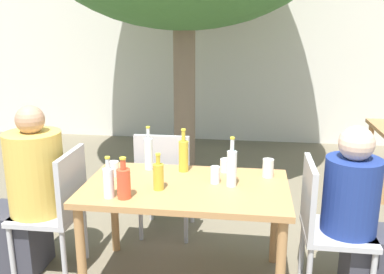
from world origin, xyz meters
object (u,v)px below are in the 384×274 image
(soda_bottle_3, at_px, (124,182))
(drinking_glass_3, at_px, (268,168))
(dining_table_front, at_px, (186,197))
(drinking_glass_0, at_px, (215,175))
(person_seated_1, at_px, (363,224))
(water_bottle_1, at_px, (109,182))
(water_bottle_0, at_px, (149,153))
(oil_cruet_5, at_px, (158,176))
(patio_chair_0, at_px, (58,205))
(drinking_glass_2, at_px, (114,169))
(patio_chair_2, at_px, (165,178))
(person_seated_0, at_px, (27,198))
(water_bottle_2, at_px, (232,167))
(oil_cruet_4, at_px, (184,155))
(drinking_glass_1, at_px, (226,165))
(patio_chair_1, at_px, (325,221))

(soda_bottle_3, height_order, drinking_glass_3, soda_bottle_3)
(dining_table_front, bearing_deg, drinking_glass_0, 18.64)
(person_seated_1, xyz_separation_m, water_bottle_1, (-1.59, -0.26, 0.30))
(water_bottle_0, xyz_separation_m, oil_cruet_5, (0.15, -0.37, -0.03))
(patio_chair_0, height_order, drinking_glass_2, patio_chair_0)
(dining_table_front, bearing_deg, person_seated_1, -0.00)
(dining_table_front, bearing_deg, patio_chair_2, 113.29)
(patio_chair_2, bearing_deg, drinking_glass_0, 129.10)
(person_seated_0, bearing_deg, patio_chair_2, 125.99)
(dining_table_front, height_order, drinking_glass_3, drinking_glass_3)
(patio_chair_2, distance_m, water_bottle_2, 0.89)
(dining_table_front, distance_m, water_bottle_0, 0.47)
(water_bottle_2, relative_size, drinking_glass_3, 2.59)
(patio_chair_2, height_order, soda_bottle_3, soda_bottle_3)
(patio_chair_0, height_order, water_bottle_0, water_bottle_0)
(patio_chair_2, bearing_deg, dining_table_front, 113.29)
(soda_bottle_3, bearing_deg, oil_cruet_4, 61.89)
(oil_cruet_4, height_order, drinking_glass_0, oil_cruet_4)
(person_seated_1, xyz_separation_m, drinking_glass_1, (-0.90, 0.30, 0.25))
(drinking_glass_1, distance_m, drinking_glass_3, 0.31)
(oil_cruet_4, bearing_deg, water_bottle_2, -34.12)
(patio_chair_0, distance_m, drinking_glass_3, 1.50)
(dining_table_front, bearing_deg, patio_chair_0, 180.00)
(patio_chair_2, distance_m, person_seated_0, 1.07)
(water_bottle_0, xyz_separation_m, drinking_glass_1, (0.56, 0.03, -0.08))
(patio_chair_0, height_order, drinking_glass_1, patio_chair_0)
(dining_table_front, relative_size, person_seated_1, 1.17)
(water_bottle_1, bearing_deg, water_bottle_2, 21.59)
(drinking_glass_2, bearing_deg, dining_table_front, -11.37)
(water_bottle_1, xyz_separation_m, drinking_glass_1, (0.68, 0.57, -0.05))
(soda_bottle_3, height_order, drinking_glass_1, soda_bottle_3)
(water_bottle_0, distance_m, drinking_glass_1, 0.57)
(drinking_glass_2, bearing_deg, water_bottle_1, -76.72)
(person_seated_1, height_order, drinking_glass_0, person_seated_1)
(person_seated_1, bearing_deg, patio_chair_0, 90.00)
(water_bottle_2, bearing_deg, oil_cruet_4, 145.88)
(person_seated_1, bearing_deg, oil_cruet_5, 94.32)
(patio_chair_2, bearing_deg, patio_chair_1, 151.93)
(oil_cruet_5, relative_size, drinking_glass_2, 2.30)
(drinking_glass_0, height_order, drinking_glass_1, drinking_glass_0)
(drinking_glass_1, bearing_deg, oil_cruet_5, -135.34)
(dining_table_front, xyz_separation_m, water_bottle_1, (-0.44, -0.26, 0.19))
(person_seated_0, distance_m, oil_cruet_4, 1.15)
(drinking_glass_3, bearing_deg, oil_cruet_4, 176.63)
(patio_chair_0, relative_size, drinking_glass_2, 8.66)
(patio_chair_2, height_order, oil_cruet_4, oil_cruet_4)
(oil_cruet_5, xyz_separation_m, drinking_glass_1, (0.41, 0.40, -0.05))
(drinking_glass_2, bearing_deg, drinking_glass_1, 14.40)
(dining_table_front, height_order, drinking_glass_0, drinking_glass_0)
(water_bottle_0, distance_m, drinking_glass_3, 0.86)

